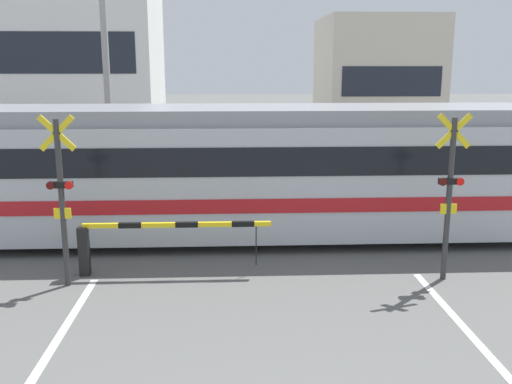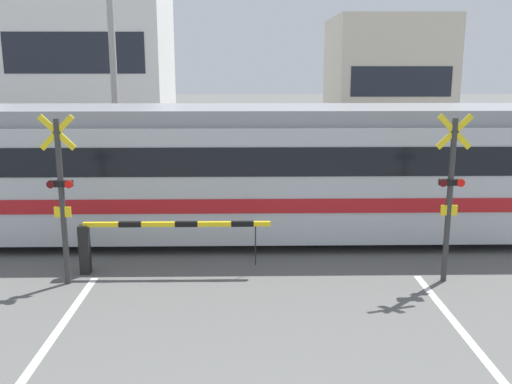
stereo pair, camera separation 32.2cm
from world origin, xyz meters
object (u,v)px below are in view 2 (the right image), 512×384
Objects in this scene: commuter_train at (164,169)px; crossing_signal_right at (450,191)px; crossing_barrier_near at (135,236)px; crossing_barrier_far at (337,184)px; pedestrian at (275,167)px; crossing_signal_left at (61,193)px.

commuter_train is 6.67m from crossing_signal_right.
crossing_barrier_far is (4.92, 5.17, 0.00)m from crossing_barrier_near.
commuter_train reaches higher than crossing_barrier_far.
commuter_train is 11.61× the size of pedestrian.
commuter_train is at bearing 84.19° from crossing_barrier_near.
crossing_barrier_far is 2.46× the size of pedestrian.
crossing_signal_left is 9.16m from pedestrian.
crossing_signal_left is at bearing -115.93° from commuter_train.
crossing_signal_left is at bearing 180.00° from crossing_signal_right.
crossing_barrier_near is 1.18× the size of crossing_signal_right.
crossing_barrier_near is 6.27m from crossing_signal_right.
crossing_signal_left is at bearing -137.14° from crossing_barrier_far.
crossing_signal_right is at bearing -69.67° from pedestrian.
crossing_barrier_far is 1.18× the size of crossing_signal_left.
crossing_barrier_far is at bearing 46.40° from crossing_barrier_near.
commuter_train is 5.56× the size of crossing_signal_left.
crossing_barrier_near is at bearing 23.97° from crossing_signal_left.
crossing_barrier_near is 1.00× the size of crossing_barrier_far.
crossing_barrier_far is 1.18× the size of crossing_signal_right.
crossing_signal_right reaches higher than crossing_barrier_far.
crossing_barrier_near is at bearing -113.55° from pedestrian.
pedestrian is (3.22, 7.39, 0.12)m from crossing_barrier_near.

